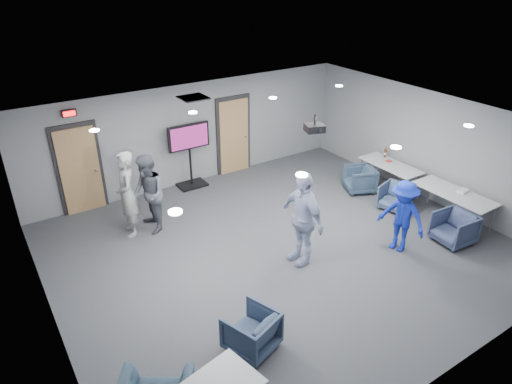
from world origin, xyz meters
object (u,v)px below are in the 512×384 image
chair_front_a (251,331)px  person_c (302,218)px  bottle_right (385,153)px  projector (315,128)px  person_d (402,216)px  tv_stand (190,152)px  person_a (127,194)px  chair_right_b (395,197)px  chair_right_a (360,179)px  person_b (148,194)px  table_right_a (391,166)px  chair_right_c (454,228)px  table_right_b (454,194)px

chair_front_a → person_c: bearing=-164.8°
bottle_right → projector: projector is taller
person_d → projector: size_ratio=3.42×
tv_stand → person_a: bearing=-146.7°
person_a → projector: (3.45, -2.00, 1.43)m
chair_right_b → chair_right_a: bearing=165.7°
person_b → chair_right_b: bearing=71.0°
person_a → chair_right_b: 6.31m
table_right_a → tv_stand: size_ratio=0.96×
chair_front_a → table_right_a: size_ratio=0.44×
chair_right_b → person_c: bearing=-98.6°
chair_right_c → table_right_b: table_right_b is taller
table_right_a → bottle_right: bearing=-29.3°
person_a → bottle_right: (6.68, -1.20, -0.13)m
chair_right_c → chair_front_a: bearing=-83.6°
person_c → projector: 1.91m
chair_front_a → chair_right_a: bearing=-169.4°
bottle_right → person_a: bearing=169.9°
person_c → chair_front_a: size_ratio=2.65×
bottle_right → chair_right_c: bearing=-108.6°
bottle_right → tv_stand: (-4.50, 2.62, 0.15)m
chair_front_a → table_right_b: bearing=168.1°
person_a → tv_stand: (2.17, 1.43, 0.02)m
person_c → bottle_right: bearing=112.3°
table_right_b → projector: 3.77m
person_a → projector: projector is taller
person_a → person_d: person_a is taller
chair_right_c → projector: (-2.23, 2.15, 2.06)m
person_c → chair_front_a: (-2.11, -1.45, -0.65)m
chair_right_a → chair_right_b: chair_right_a is taller
chair_front_a → person_a: bearing=-103.8°
tv_stand → chair_right_b: bearing=-47.0°
person_b → chair_front_a: size_ratio=2.43×
chair_right_c → chair_front_a: 5.27m
person_b → person_d: (4.07, -3.56, -0.11)m
chair_right_a → table_right_a: (0.69, -0.38, 0.35)m
chair_right_b → table_right_b: size_ratio=0.37×
chair_right_b → bottle_right: bottle_right is taller
person_d → chair_right_a: size_ratio=2.14×
chair_right_b → chair_front_a: size_ratio=0.93×
person_d → chair_right_b: size_ratio=2.28×
person_c → chair_right_b: size_ratio=2.84×
person_b → tv_stand: (1.75, 1.55, 0.09)m
chair_right_b → table_right_b: 1.33m
person_b → table_right_b: person_b is taller
chair_right_c → table_right_a: size_ratio=0.46×
person_d → table_right_b: bearing=80.5°
person_b → table_right_a: size_ratio=1.07×
person_a → person_b: 0.44m
person_b → chair_front_a: bearing=4.3°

